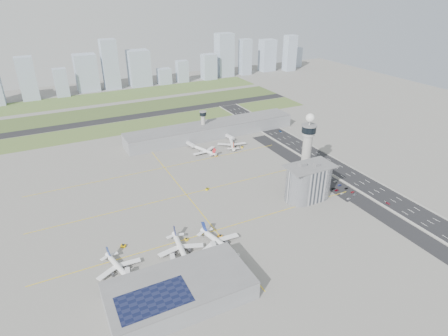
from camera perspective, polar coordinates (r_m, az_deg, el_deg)
name	(u,v)px	position (r m, az deg, el deg)	size (l,w,h in m)	color
ground	(242,200)	(324.26, 2.79, -4.84)	(1000.00, 1000.00, 0.00)	gray
grass_strip_0	(146,124)	(508.57, -11.80, 6.57)	(480.00, 50.00, 0.08)	#49622E
grass_strip_1	(132,109)	(577.95, -13.89, 8.76)	(480.00, 60.00, 0.08)	#405427
grass_strip_2	(120,96)	(653.33, -15.63, 10.57)	(480.00, 70.00, 0.08)	#516F34
runway	(139,116)	(542.60, -12.89, 7.73)	(480.00, 22.00, 0.10)	black
highway	(344,172)	(387.58, 17.80, -0.63)	(28.00, 500.00, 0.10)	black
barrier_left	(333,175)	(378.33, 16.27, -1.00)	(0.60, 500.00, 1.20)	#9E9E99
barrier_right	(355,169)	(396.65, 19.28, -0.14)	(0.60, 500.00, 1.20)	#9E9E99
landside_road	(331,182)	(365.33, 16.00, -2.08)	(18.00, 260.00, 0.08)	black
parking_lot	(338,188)	(356.62, 17.02, -2.96)	(20.00, 44.00, 0.10)	black
taxiway_line_h_0	(215,230)	(286.63, -1.31, -9.50)	(260.00, 0.60, 0.01)	yellow
taxiway_line_h_1	(186,194)	(333.11, -5.78, -4.03)	(260.00, 0.60, 0.01)	yellow
taxiway_line_h_2	(164,168)	(383.37, -9.07, 0.07)	(260.00, 0.60, 0.01)	yellow
taxiway_line_v	(186,194)	(333.11, -5.78, -4.03)	(0.60, 260.00, 0.01)	yellow
control_tower	(307,144)	(351.60, 12.58, 3.53)	(14.00, 14.00, 64.50)	#ADAAA5
secondary_tower	(203,122)	(450.45, -3.20, 7.04)	(8.60, 8.60, 31.90)	#ADAAA5
admin_building	(308,182)	(327.51, 12.72, -2.10)	(42.00, 24.00, 33.50)	#B2B2B7
terminal_pier	(212,130)	(456.28, -1.91, 5.86)	(210.00, 32.00, 15.80)	gray
near_terminal	(180,291)	(231.78, -6.78, -18.07)	(84.00, 42.00, 13.00)	gray
airplane_near_a	(119,266)	(257.40, -15.71, -14.12)	(35.78, 30.41, 10.02)	white
airplane_near_b	(181,246)	(264.31, -6.55, -11.80)	(38.35, 32.60, 10.74)	white
airplane_near_c	(220,240)	(267.86, -0.66, -10.92)	(40.45, 34.38, 11.32)	white
airplane_far_a	(204,148)	(410.94, -3.07, 3.01)	(36.01, 30.61, 10.08)	white
airplane_far_b	(232,141)	(428.67, 1.20, 4.13)	(38.89, 33.05, 10.89)	white
jet_bridge_near_0	(129,286)	(245.12, -14.26, -17.01)	(14.00, 3.00, 5.70)	silver
jet_bridge_near_1	(176,271)	(250.03, -7.37, -15.24)	(14.00, 3.00, 5.70)	silver
jet_bridge_near_2	(218,257)	(258.36, -0.95, -13.36)	(14.00, 3.00, 5.70)	silver
jet_bridge_far_0	(187,143)	(430.76, -5.59, 3.74)	(14.00, 3.00, 5.70)	silver
jet_bridge_far_1	(226,136)	(449.56, 0.36, 4.87)	(14.00, 3.00, 5.70)	silver
tug_0	(123,246)	(279.77, -15.11, -11.35)	(2.33, 3.39, 1.97)	#D39E00
tug_1	(186,239)	(277.98, -5.77, -10.74)	(1.94, 2.82, 1.64)	yellow
tug_2	(220,236)	(279.28, -0.58, -10.34)	(2.33, 3.38, 1.97)	orange
tug_3	(207,189)	(338.60, -2.60, -3.19)	(2.21, 3.22, 1.87)	#CFBE07
tug_4	(216,155)	(403.31, -1.26, 1.93)	(2.05, 2.98, 1.73)	gold
tug_5	(242,147)	(425.05, 2.77, 3.25)	(2.44, 3.55, 2.06)	gold
car_lot_0	(348,199)	(341.44, 18.44, -4.46)	(1.52, 3.78, 1.29)	silver
car_lot_1	(342,194)	(347.76, 17.55, -3.74)	(1.17, 3.35, 1.10)	gray
car_lot_2	(337,190)	(351.96, 16.80, -3.24)	(1.93, 4.18, 1.16)	maroon
car_lot_3	(334,189)	(353.62, 16.35, -3.02)	(1.69, 4.15, 1.20)	black
car_lot_4	(328,185)	(358.58, 15.57, -2.49)	(1.42, 3.54, 1.20)	navy
car_lot_5	(321,181)	(364.11, 14.52, -1.89)	(1.23, 3.54, 1.17)	white
car_lot_6	(355,195)	(349.67, 19.27, -3.84)	(1.89, 4.10, 1.14)	gray
car_lot_7	(353,192)	(353.38, 19.02, -3.47)	(1.62, 3.98, 1.15)	#A81E2B
car_lot_8	(346,188)	(357.51, 18.14, -2.95)	(1.51, 3.76, 1.28)	black
car_lot_9	(340,185)	(361.13, 17.21, -2.50)	(1.38, 3.95, 1.30)	#191E4F
car_lot_10	(335,181)	(366.69, 16.62, -1.96)	(1.87, 4.06, 1.13)	silver
car_lot_11	(331,178)	(370.79, 15.99, -1.54)	(1.65, 4.06, 1.18)	gray
car_hw_0	(388,203)	(346.73, 23.72, -4.94)	(1.50, 3.73, 1.27)	maroon
car_hw_1	(318,158)	(411.47, 14.20, 1.55)	(1.25, 3.59, 1.18)	black
car_hw_2	(280,131)	(476.68, 8.57, 5.56)	(2.09, 4.54, 1.26)	navy
car_hw_4	(248,120)	(514.44, 3.61, 7.38)	(1.29, 3.21, 1.09)	slate
skyline_bldg_5	(27,79)	(673.46, -27.78, 11.95)	(25.49, 20.39, 66.89)	#9EADC1
skyline_bldg_6	(61,83)	(674.85, -23.56, 11.85)	(20.04, 16.03, 45.20)	#9EADC1
skyline_bldg_7	(86,73)	(695.33, -20.24, 13.47)	(35.76, 28.61, 61.22)	#9EADC1
skyline_bldg_8	(110,65)	(693.75, -16.97, 14.85)	(26.33, 21.06, 83.39)	#9EADC1
skyline_bldg_9	(139,68)	(706.70, -12.82, 14.63)	(36.96, 29.57, 62.11)	#9EADC1
skyline_bldg_10	(164,76)	(713.63, -9.08, 13.64)	(23.01, 18.41, 27.75)	#9EADC1
skyline_bldg_11	(182,71)	(723.30, -6.39, 14.43)	(20.22, 16.18, 38.97)	#9EADC1
skyline_bldg_12	(209,67)	(740.81, -2.32, 15.16)	(26.14, 20.92, 46.89)	#9EADC1
skyline_bldg_13	(224,55)	(764.96, 0.05, 16.85)	(32.26, 25.81, 81.20)	#9EADC1
skyline_bldg_14	(245,57)	(780.38, 3.26, 16.54)	(21.59, 17.28, 68.75)	#9EADC1
skyline_bldg_15	(267,55)	(818.48, 6.61, 16.69)	(30.25, 24.20, 63.40)	#9EADC1
skyline_bldg_16	(290,53)	(825.97, 9.99, 16.85)	(23.04, 18.43, 71.56)	#9EADC1
skyline_bldg_17	(296,57)	(871.68, 10.85, 16.25)	(22.64, 18.11, 41.06)	#9EADC1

